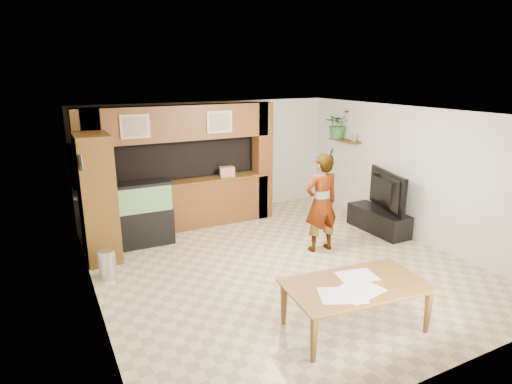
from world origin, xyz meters
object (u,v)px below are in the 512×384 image
person (321,203)px  aquarium (142,215)px  pantry_cabinet (97,198)px  television (381,191)px  dining_table (356,308)px

person → aquarium: bearing=-27.8°
pantry_cabinet → television: bearing=-13.1°
pantry_cabinet → person: bearing=-22.1°
television → person: size_ratio=0.77×
television → aquarium: bearing=88.2°
person → dining_table: person is taller
dining_table → pantry_cabinet: bearing=130.0°
pantry_cabinet → dining_table: pantry_cabinet is taller
television → dining_table: (-2.78, -2.61, -0.56)m
aquarium → pantry_cabinet: bearing=-161.2°
pantry_cabinet → aquarium: 0.98m
aquarium → person: person is taller
pantry_cabinet → person: size_ratio=1.22×
television → dining_table: size_ratio=0.78×
television → person: (-1.67, -0.25, 0.04)m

